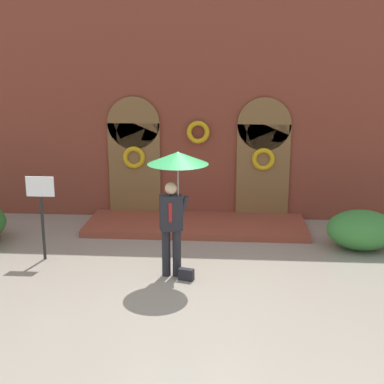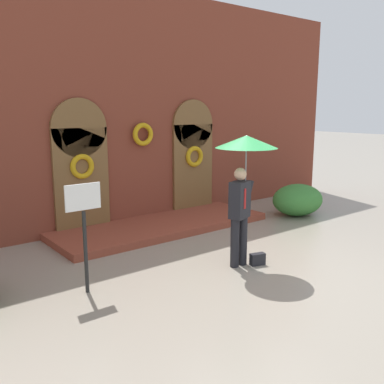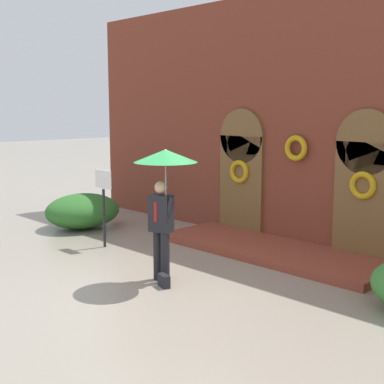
% 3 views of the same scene
% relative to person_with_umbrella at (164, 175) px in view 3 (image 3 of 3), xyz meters
% --- Properties ---
extents(ground_plane, '(80.00, 80.00, 0.00)m').
position_rel_person_with_umbrella_xyz_m(ground_plane, '(0.17, -0.21, -1.91)').
color(ground_plane, gray).
extents(building_facade, '(14.00, 2.30, 5.60)m').
position_rel_person_with_umbrella_xyz_m(building_facade, '(0.17, 3.94, 0.76)').
color(building_facade, brown).
rests_on(building_facade, ground).
extents(person_with_umbrella, '(1.10, 1.10, 2.36)m').
position_rel_person_with_umbrella_xyz_m(person_with_umbrella, '(0.00, 0.00, 0.00)').
color(person_with_umbrella, black).
rests_on(person_with_umbrella, ground).
extents(handbag, '(0.30, 0.20, 0.22)m').
position_rel_person_with_umbrella_xyz_m(handbag, '(0.19, -0.20, -1.80)').
color(handbag, black).
rests_on(handbag, ground).
extents(sign_post, '(0.56, 0.06, 1.72)m').
position_rel_person_with_umbrella_xyz_m(sign_post, '(-2.76, 0.64, -0.75)').
color(sign_post, black).
rests_on(sign_post, ground).
extents(shrub_left, '(1.68, 1.96, 0.88)m').
position_rel_person_with_umbrella_xyz_m(shrub_left, '(-4.77, 1.37, -1.47)').
color(shrub_left, '#2D6B28').
rests_on(shrub_left, ground).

